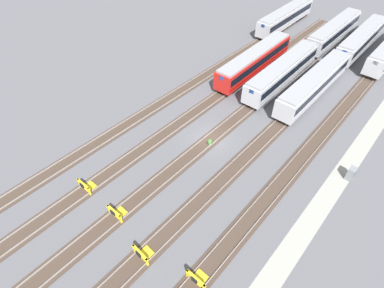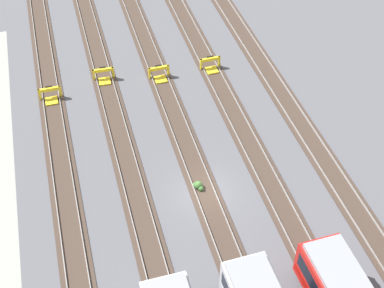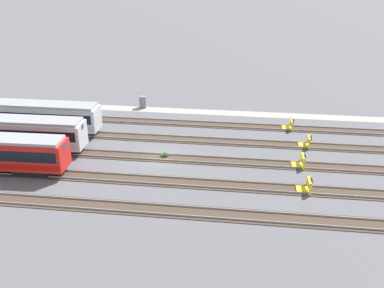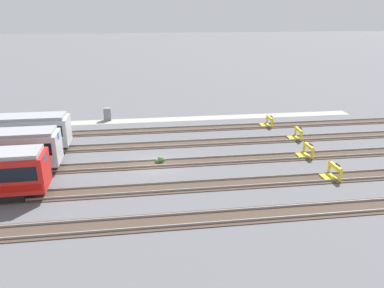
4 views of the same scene
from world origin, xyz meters
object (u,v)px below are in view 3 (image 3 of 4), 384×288
subway_car_front_row_centre (25,116)px  electrical_cabinet (143,102)px  bumper_stop_far_inner_track (306,186)px  bumper_stop_near_inner_track (306,142)px  weed_clump (165,155)px  subway_car_front_row_right_inner (3,132)px  bumper_stop_nearest_track (289,125)px  bumper_stop_middle_track (300,161)px

subway_car_front_row_centre → electrical_cabinet: bearing=-139.4°
bumper_stop_far_inner_track → bumper_stop_near_inner_track: bearing=-95.9°
subway_car_front_row_centre → electrical_cabinet: size_ratio=11.26×
bumper_stop_far_inner_track → weed_clump: 15.13m
bumper_stop_far_inner_track → weed_clump: size_ratio=2.18×
subway_car_front_row_right_inner → weed_clump: bearing=-179.0°
bumper_stop_nearest_track → bumper_stop_far_inner_track: bearing=91.9°
subway_car_front_row_right_inner → bumper_stop_far_inner_track: size_ratio=9.00×
subway_car_front_row_right_inner → subway_car_front_row_centre: bearing=-90.0°
bumper_stop_nearest_track → bumper_stop_far_inner_track: 15.11m
bumper_stop_near_inner_track → weed_clump: bearing=17.2°
subway_car_front_row_right_inner → bumper_stop_nearest_track: subway_car_front_row_right_inner is taller
electrical_cabinet → weed_clump: 16.09m
bumper_stop_nearest_track → electrical_cabinet: 20.17m
bumper_stop_middle_track → weed_clump: bearing=-1.4°
subway_car_front_row_right_inner → weed_clump: size_ratio=19.61×
bumper_stop_nearest_track → electrical_cabinet: electrical_cabinet is taller
bumper_stop_nearest_track → bumper_stop_far_inner_track: (-0.51, 15.10, 0.00)m
subway_car_front_row_right_inner → bumper_stop_far_inner_track: subway_car_front_row_right_inner is taller
weed_clump → bumper_stop_far_inner_track: bearing=159.2°
electrical_cabinet → bumper_stop_nearest_track: bearing=164.9°
bumper_stop_middle_track → electrical_cabinet: (19.90, -15.32, 0.29)m
bumper_stop_nearest_track → bumper_stop_middle_track: same height
subway_car_front_row_right_inner → bumper_stop_middle_track: (-31.86, 0.02, -1.53)m
weed_clump → bumper_stop_nearest_track: bearing=-144.5°
subway_car_front_row_right_inner → bumper_stop_near_inner_track: subway_car_front_row_right_inner is taller
subway_car_front_row_right_inner → electrical_cabinet: bearing=-128.0°
subway_car_front_row_right_inner → weed_clump: 17.88m
subway_car_front_row_centre → electrical_cabinet: subway_car_front_row_centre is taller
bumper_stop_middle_track → weed_clump: 14.07m
subway_car_front_row_right_inner → bumper_stop_far_inner_track: 32.37m
subway_car_front_row_centre → bumper_stop_far_inner_track: size_ratio=8.98×
electrical_cabinet → weed_clump: (-5.84, 14.99, -0.56)m
weed_clump → bumper_stop_near_inner_track: bearing=-162.8°
bumper_stop_nearest_track → subway_car_front_row_centre: bearing=9.0°
subway_car_front_row_right_inner → bumper_stop_near_inner_track: size_ratio=8.98×
electrical_cabinet → bumper_stop_far_inner_track: bearing=134.5°
bumper_stop_nearest_track → weed_clump: (13.64, 9.74, -0.27)m
subway_car_front_row_right_inner → bumper_stop_near_inner_track: (-32.98, -5.03, -1.53)m
weed_clump → subway_car_front_row_centre: bearing=-15.0°
bumper_stop_near_inner_track → bumper_stop_nearest_track: bearing=-72.8°
subway_car_front_row_centre → bumper_stop_near_inner_track: (-32.98, 0.04, -1.53)m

